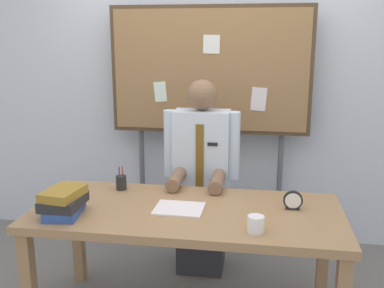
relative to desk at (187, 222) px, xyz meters
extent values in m
cube|color=silver|center=(0.00, 1.30, 0.69)|extent=(6.40, 0.08, 2.70)
cube|color=#9E754C|center=(0.00, 0.00, 0.06)|extent=(1.83, 0.81, 0.05)
cube|color=#9E754C|center=(-0.85, -0.35, -0.31)|extent=(0.07, 0.07, 0.69)
cube|color=#9E754C|center=(-0.85, 0.35, -0.31)|extent=(0.07, 0.07, 0.69)
cube|color=#9E754C|center=(0.85, 0.35, -0.31)|extent=(0.07, 0.07, 0.69)
cube|color=#2D2D33|center=(0.00, 0.65, -0.44)|extent=(0.34, 0.30, 0.44)
cube|color=silver|center=(0.00, 0.65, 0.17)|extent=(0.40, 0.22, 0.79)
sphere|color=brown|center=(0.00, 0.65, 0.68)|extent=(0.22, 0.22, 0.22)
cylinder|color=silver|center=(-0.23, 0.63, 0.32)|extent=(0.09, 0.09, 0.49)
cylinder|color=silver|center=(0.23, 0.63, 0.32)|extent=(0.09, 0.09, 0.49)
cylinder|color=brown|center=(-0.14, 0.39, 0.13)|extent=(0.09, 0.30, 0.09)
cylinder|color=brown|center=(0.14, 0.39, 0.13)|extent=(0.09, 0.30, 0.09)
cube|color=brown|center=(0.00, 0.54, 0.23)|extent=(0.06, 0.01, 0.51)
cube|color=black|center=(0.09, 0.54, 0.35)|extent=(0.07, 0.01, 0.02)
cube|color=#4C3823|center=(0.00, 1.10, 0.82)|extent=(1.60, 0.05, 1.01)
cube|color=olive|center=(0.00, 1.09, 0.82)|extent=(1.54, 0.04, 0.95)
cylinder|color=#59595E|center=(-0.59, 1.13, -0.16)|extent=(0.04, 0.04, 1.00)
cylinder|color=#59595E|center=(0.59, 1.13, -0.16)|extent=(0.04, 0.04, 1.00)
cube|color=silver|center=(-0.40, 1.06, 0.64)|extent=(0.11, 0.00, 0.17)
cube|color=white|center=(0.02, 1.06, 1.02)|extent=(0.13, 0.00, 0.14)
cube|color=silver|center=(0.39, 1.06, 0.60)|extent=(0.13, 0.00, 0.19)
cube|color=#2D4C99|center=(-0.68, -0.20, 0.11)|extent=(0.21, 0.30, 0.05)
cube|color=#262626|center=(-0.68, -0.20, 0.16)|extent=(0.21, 0.26, 0.06)
cube|color=olive|center=(-0.67, -0.21, 0.22)|extent=(0.21, 0.27, 0.05)
cube|color=silver|center=(-0.04, -0.02, 0.09)|extent=(0.29, 0.24, 0.01)
cylinder|color=black|center=(0.62, 0.09, 0.14)|extent=(0.11, 0.02, 0.11)
cylinder|color=white|center=(0.62, 0.08, 0.14)|extent=(0.09, 0.00, 0.09)
cube|color=black|center=(0.62, 0.09, 0.09)|extent=(0.08, 0.04, 0.01)
cylinder|color=white|center=(0.41, -0.26, 0.13)|extent=(0.09, 0.09, 0.09)
cylinder|color=#262626|center=(-0.49, 0.27, 0.13)|extent=(0.07, 0.07, 0.09)
cylinder|color=#263399|center=(-0.50, 0.27, 0.17)|extent=(0.01, 0.01, 0.15)
cylinder|color=maroon|center=(-0.48, 0.28, 0.17)|extent=(0.01, 0.01, 0.15)
cylinder|color=gold|center=(-0.50, 0.28, 0.17)|extent=(0.01, 0.01, 0.15)
camera|label=1|loc=(0.41, -2.42, 1.07)|focal=41.29mm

